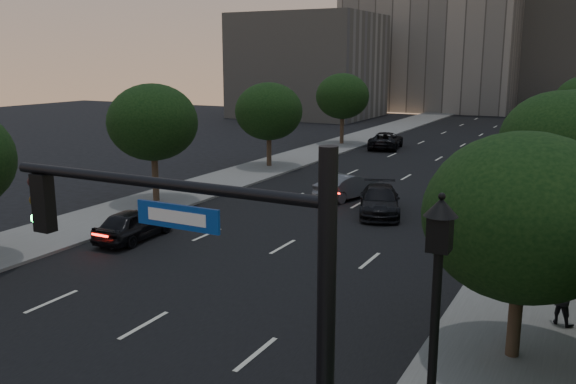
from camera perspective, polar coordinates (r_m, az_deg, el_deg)
The scene contains 19 objects.
road_surface at distance 40.93m, azimuth 10.17°, elevation 0.89°, with size 16.00×140.00×0.02m, color black.
sidewalk_right at distance 39.15m, azimuth 24.60°, elevation -0.47°, with size 4.50×140.00×0.15m, color slate.
sidewalk_left at distance 45.00m, azimuth -2.35°, elevation 2.19°, with size 4.50×140.00×0.15m, color slate.
office_block_left at distance 103.92m, azimuth 13.77°, elevation 16.44°, with size 26.00×20.00×32.00m, color gray.
office_block_filler at distance 87.04m, azimuth 1.93°, elevation 11.69°, with size 18.00×16.00×14.00m, color gray.
tree_right_a at distance 16.87m, azimuth 21.18°, elevation -2.19°, with size 5.20×5.20×6.24m.
tree_right_b at distance 28.56m, azimuth 24.21°, elevation 4.24°, with size 5.20×5.20×6.74m.
tree_left_b at distance 34.65m, azimuth -12.54°, elevation 6.38°, with size 5.00×5.00×6.71m.
tree_left_c at distance 45.35m, azimuth -1.81°, elevation 7.54°, with size 5.00×5.00×6.34m.
tree_left_d at distance 57.88m, azimuth 5.12°, elevation 8.91°, with size 5.00×5.00×6.71m.
traffic_signal_mast at distance 8.86m, azimuth -3.26°, elevation -17.02°, with size 5.68×0.56×7.00m.
street_lamp at distance 12.46m, azimuth 13.48°, elevation -13.58°, with size 0.64×0.64×5.62m.
sedan_near_left at distance 28.33m, azimuth -14.22°, elevation -2.93°, with size 1.72×4.28×1.46m, color black.
sedan_mid_left at distance 35.71m, azimuth 5.54°, elevation 0.54°, with size 1.55×4.45×1.47m, color #525459.
sedan_far_left at distance 56.17m, azimuth 9.16°, elevation 4.79°, with size 2.53×5.49×1.53m, color black.
sedan_near_right at distance 32.30m, azimuth 8.57°, elevation -0.81°, with size 2.05×5.04×1.46m, color black.
sedan_far_right at distance 49.32m, azimuth 21.11°, elevation 3.09°, with size 1.83×4.55×1.55m, color slate.
pedestrian_b at distance 20.36m, azimuth 24.34°, elevation -9.02°, with size 0.80×0.62×1.65m, color black.
pedestrian_c at distance 23.37m, azimuth 22.83°, elevation -6.08°, with size 1.01×0.42×1.72m, color black.
Camera 1 is at (12.00, -8.30, 8.02)m, focal length 38.00 mm.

